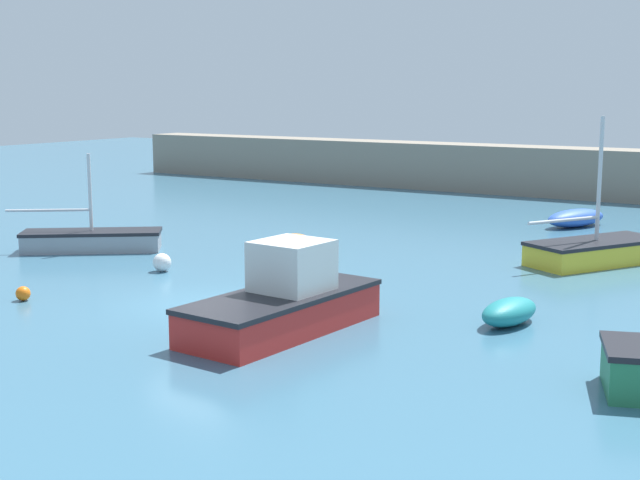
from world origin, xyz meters
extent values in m
cube|color=#38667F|center=(0.00, 0.00, -0.10)|extent=(120.00, 120.00, 0.20)
cube|color=gray|center=(0.00, 29.23, 1.31)|extent=(54.46, 2.59, 2.63)
ellipsoid|color=#2D56B7|center=(4.62, 18.99, 0.37)|extent=(2.41, 3.42, 0.75)
cube|color=red|center=(3.36, -1.07, 0.41)|extent=(2.52, 5.54, 0.82)
cube|color=black|center=(3.36, -1.07, 0.88)|extent=(2.57, 5.65, 0.12)
cube|color=silver|center=(3.39, -0.66, 1.49)|extent=(1.72, 1.74, 1.33)
cube|color=gray|center=(-8.48, 4.20, 0.31)|extent=(4.70, 4.06, 0.62)
cube|color=black|center=(-8.48, 4.20, 0.68)|extent=(4.79, 4.15, 0.12)
cylinder|color=silver|center=(-8.48, 4.20, 2.05)|extent=(0.12, 0.12, 2.87)
cylinder|color=silver|center=(-9.66, 3.30, 1.49)|extent=(2.41, 1.87, 0.10)
cube|color=yellow|center=(7.50, 11.34, 0.34)|extent=(3.96, 5.03, 0.69)
cube|color=black|center=(7.50, 11.34, 0.75)|extent=(4.04, 5.13, 0.12)
cylinder|color=silver|center=(7.50, 11.34, 2.78)|extent=(0.13, 0.13, 4.19)
cylinder|color=silver|center=(6.77, 10.05, 1.57)|extent=(1.56, 2.62, 0.11)
ellipsoid|color=orange|center=(-2.26, 7.68, 0.32)|extent=(1.40, 2.28, 0.65)
ellipsoid|color=teal|center=(7.77, 2.41, 0.33)|extent=(1.27, 2.19, 0.65)
sphere|color=orange|center=(-4.45, -2.24, 0.20)|extent=(0.40, 0.40, 0.40)
sphere|color=white|center=(-3.88, 2.77, 0.29)|extent=(0.59, 0.59, 0.59)
camera|label=1|loc=(15.08, -18.15, 5.77)|focal=50.00mm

